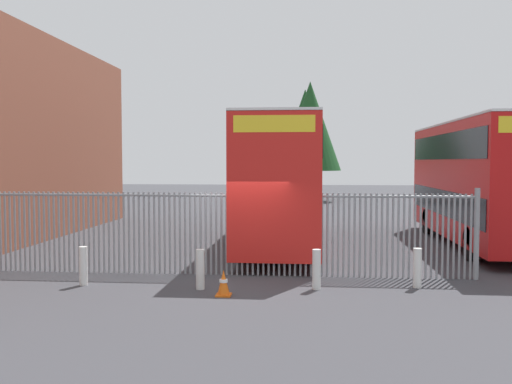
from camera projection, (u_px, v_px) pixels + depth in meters
The scene contains 11 objects.
ground_plane at pixel (265, 236), 23.02m from camera, with size 100.00×100.00×0.00m, color #3D3D42.
palisade_fence at pixel (211, 231), 15.08m from camera, with size 13.87×0.14×2.35m.
double_decker_bus_near_gate at pixel (283, 178), 20.08m from camera, with size 2.54×10.81×4.42m.
double_decker_bus_behind_fence_left at pixel (478, 178), 20.30m from camera, with size 2.54×10.81×4.42m.
bollard_near_left at pixel (83, 266), 13.81m from camera, with size 0.20×0.20×0.95m, color silver.
bollard_center_front at pixel (200, 269), 13.37m from camera, with size 0.20×0.20×0.95m, color silver.
bollard_near_right at pixel (317, 269), 13.37m from camera, with size 0.20×0.20×0.95m, color silver.
bollard_far_right at pixel (417, 268), 13.55m from camera, with size 0.20×0.20×0.95m, color silver.
traffic_cone_by_gate at pixel (224, 283), 12.73m from camera, with size 0.34×0.34×0.59m.
tree_tall_back at pixel (310, 126), 42.82m from camera, with size 4.70×4.70×9.05m.
tree_short_side at pixel (305, 128), 44.33m from camera, with size 4.17×4.17×8.64m.
Camera 1 is at (1.74, -14.82, 3.03)m, focal length 39.77 mm.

